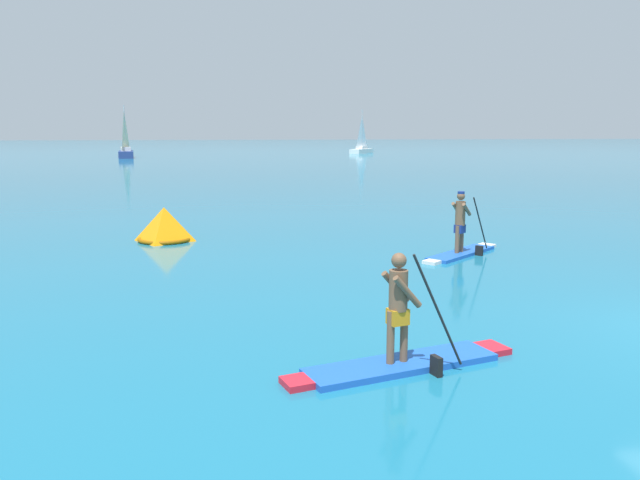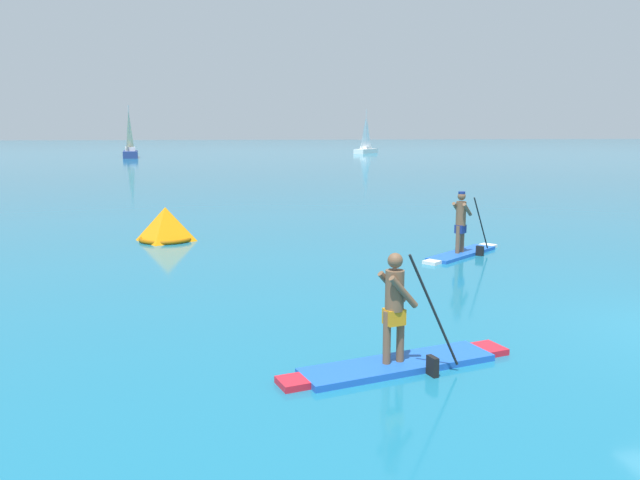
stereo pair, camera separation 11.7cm
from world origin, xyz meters
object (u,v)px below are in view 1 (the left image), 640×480
paddleboarder_near_left (402,346)px  paddleboarder_mid_center (462,240)px  race_marker_buoy (165,226)px  sailboat_left_horizon (126,151)px  sailboat_right_horizon (362,148)px

paddleboarder_near_left → paddleboarder_mid_center: size_ratio=1.24×
paddleboarder_mid_center → race_marker_buoy: 8.72m
race_marker_buoy → sailboat_left_horizon: bearing=98.1°
paddleboarder_near_left → paddleboarder_mid_center: 8.56m
race_marker_buoy → sailboat_left_horizon: 62.02m
sailboat_left_horizon → race_marker_buoy: bearing=1.8°
paddleboarder_mid_center → sailboat_left_horizon: (-16.65, 65.01, 0.40)m
paddleboarder_near_left → sailboat_left_horizon: bearing=85.2°
race_marker_buoy → paddleboarder_mid_center: bearing=-24.4°
race_marker_buoy → sailboat_left_horizon: size_ratio=0.27×
race_marker_buoy → sailboat_left_horizon: sailboat_left_horizon is taller
paddleboarder_near_left → sailboat_left_horizon: (-12.69, 72.59, 0.48)m
paddleboarder_near_left → race_marker_buoy: paddleboarder_near_left is taller
paddleboarder_near_left → sailboat_right_horizon: 84.81m
paddleboarder_mid_center → paddleboarder_near_left: bearing=-157.3°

